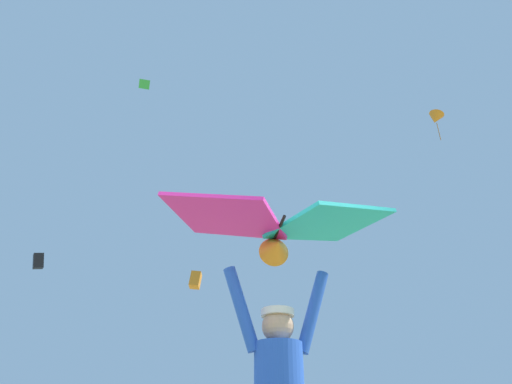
# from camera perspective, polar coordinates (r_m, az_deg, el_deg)

# --- Properties ---
(held_stunt_kite) EXTENTS (1.86, 0.99, 0.41)m
(held_stunt_kite) POSITION_cam_1_polar(r_m,az_deg,el_deg) (3.62, 2.66, -4.35)
(held_stunt_kite) COLOR black
(distant_kite_black_mid_right) EXTENTS (0.97, 1.01, 1.21)m
(distant_kite_black_mid_right) POSITION_cam_1_polar(r_m,az_deg,el_deg) (36.02, -25.30, -7.72)
(distant_kite_black_mid_right) COLOR black
(distant_kite_green_low_left) EXTENTS (0.95, 0.91, 0.41)m
(distant_kite_green_low_left) POSITION_cam_1_polar(r_m,az_deg,el_deg) (31.91, -13.63, 12.82)
(distant_kite_green_low_left) COLOR green
(distant_kite_orange_high_right) EXTENTS (0.99, 0.99, 1.36)m
(distant_kite_orange_high_right) POSITION_cam_1_polar(r_m,az_deg,el_deg) (36.22, -7.49, -10.73)
(distant_kite_orange_high_right) COLOR orange
(distant_kite_orange_far_center) EXTENTS (1.17, 1.09, 1.80)m
(distant_kite_orange_far_center) POSITION_cam_1_polar(r_m,az_deg,el_deg) (25.40, 21.30, 8.46)
(distant_kite_orange_far_center) COLOR orange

